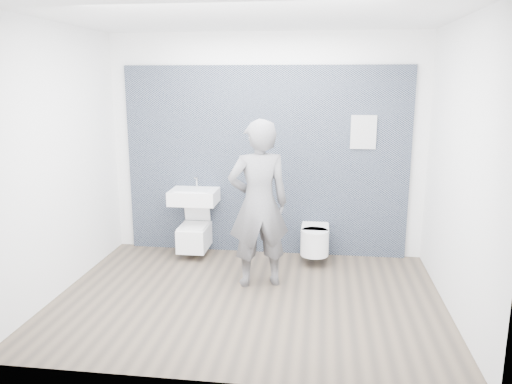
# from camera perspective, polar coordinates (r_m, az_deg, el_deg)

# --- Properties ---
(ground) EXTENTS (4.00, 4.00, 0.00)m
(ground) POSITION_cam_1_polar(r_m,az_deg,el_deg) (5.32, -0.88, -12.01)
(ground) COLOR brown
(ground) RESTS_ON ground
(room_shell) EXTENTS (4.00, 4.00, 4.00)m
(room_shell) POSITION_cam_1_polar(r_m,az_deg,el_deg) (4.85, -0.95, 6.98)
(room_shell) COLOR white
(room_shell) RESTS_ON ground
(tile_wall) EXTENTS (3.60, 0.06, 2.40)m
(tile_wall) POSITION_cam_1_polar(r_m,az_deg,el_deg) (6.67, 1.00, -6.76)
(tile_wall) COLOR black
(tile_wall) RESTS_ON ground
(washbasin) EXTENTS (0.59, 0.44, 0.44)m
(washbasin) POSITION_cam_1_polar(r_m,az_deg,el_deg) (6.37, -7.10, -0.47)
(washbasin) COLOR white
(washbasin) RESTS_ON ground
(toilet_square) EXTENTS (0.35, 0.51, 0.69)m
(toilet_square) POSITION_cam_1_polar(r_m,az_deg,el_deg) (6.48, -7.04, -4.93)
(toilet_square) COLOR white
(toilet_square) RESTS_ON ground
(toilet_rounded) EXTENTS (0.34, 0.58, 0.32)m
(toilet_rounded) POSITION_cam_1_polar(r_m,az_deg,el_deg) (6.23, 6.74, -5.45)
(toilet_rounded) COLOR white
(toilet_rounded) RESTS_ON ground
(info_placard) EXTENTS (0.31, 0.03, 0.41)m
(info_placard) POSITION_cam_1_polar(r_m,az_deg,el_deg) (6.61, 11.53, -7.22)
(info_placard) COLOR white
(info_placard) RESTS_ON ground
(visitor) EXTENTS (0.77, 0.63, 1.83)m
(visitor) POSITION_cam_1_polar(r_m,az_deg,el_deg) (5.37, 0.30, -1.39)
(visitor) COLOR slate
(visitor) RESTS_ON ground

